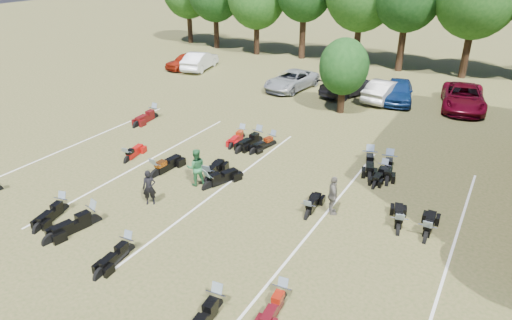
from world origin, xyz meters
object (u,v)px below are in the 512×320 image
Objects in this scene: car_4 at (399,91)px; person_green at (196,167)px; car_0 at (186,61)px; motorcycle_3 at (94,223)px; motorcycle_7 at (128,161)px; person_black at (149,188)px; motorcycle_14 at (154,118)px; person_grey at (333,196)px.

person_green is (-4.95, -17.24, 0.11)m from car_4.
motorcycle_3 is at bearing -49.66° from car_0.
motorcycle_7 is (-9.61, -17.01, -0.79)m from car_4.
person_black is at bearing -118.31° from car_4.
motorcycle_7 is at bearing -42.87° from person_green.
car_0 is 2.03× the size of motorcycle_7.
motorcycle_14 is at bearing 95.69° from person_black.
person_green reaches higher than car_0.
person_green reaches higher than person_grey.
person_green is at bearing 82.31° from motorcycle_3.
motorcycle_7 is (9.45, -17.15, -0.70)m from car_0.
person_black reaches higher than car_0.
car_4 is at bearing -131.27° from motorcycle_7.
car_4 reaches higher than motorcycle_14.
car_0 is 1.65× the size of motorcycle_3.
person_grey reaches higher than car_0.
person_black reaches higher than motorcycle_7.
car_4 is 19.55m from motorcycle_7.
person_green is 0.73× the size of motorcycle_3.
person_black is at bearing -52.98° from motorcycle_14.
motorcycle_14 is (-7.17, 8.35, -0.78)m from person_black.
car_4 is at bearing 10.58° from car_0.
motorcycle_14 is at bearing 131.99° from motorcycle_3.
car_4 is 22.96m from motorcycle_3.
person_grey is (7.10, 3.18, 0.07)m from person_black.
person_grey reaches higher than motorcycle_14.
person_black is 2.65m from motorcycle_3.
motorcycle_7 is at bearing 132.84° from motorcycle_3.
motorcycle_3 is 1.02× the size of motorcycle_14.
person_grey is 11.11m from motorcycle_7.
person_green is at bearing 66.75° from person_grey.
motorcycle_7 is (-4.66, 0.23, -0.90)m from person_green.
motorcycle_3 reaches higher than motorcycle_7.
person_grey is 0.69× the size of motorcycle_3.
motorcycle_7 is at bearing 62.69° from person_grey.
car_4 is at bearing 38.99° from person_black.
person_grey reaches higher than person_black.
car_0 is 23.90m from person_black.
car_4 is 17.10m from motorcycle_14.
car_0 is at bearing -90.99° from person_green.
car_0 is 2.39× the size of person_grey.
person_black is 7.78m from person_grey.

